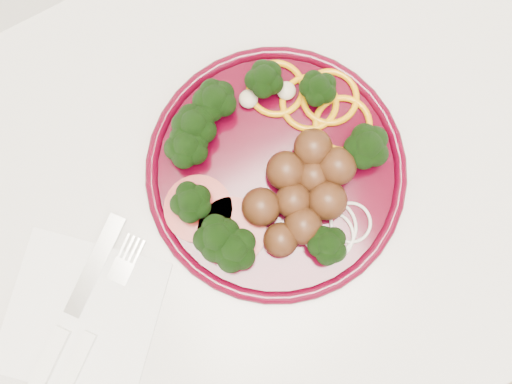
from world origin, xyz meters
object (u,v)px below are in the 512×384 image
plate (273,171)px  knife (62,334)px  fork (84,348)px  napkin (82,317)px

plate → knife: bearing=-170.8°
knife → fork: (0.01, -0.02, -0.00)m
plate → napkin: plate is taller
napkin → knife: (-0.02, -0.01, 0.01)m
plate → knife: size_ratio=1.57×
plate → fork: 0.27m
plate → napkin: size_ratio=1.82×
plate → knife: 0.28m
plate → fork: size_ratio=1.77×
fork → plate: bearing=-22.9°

